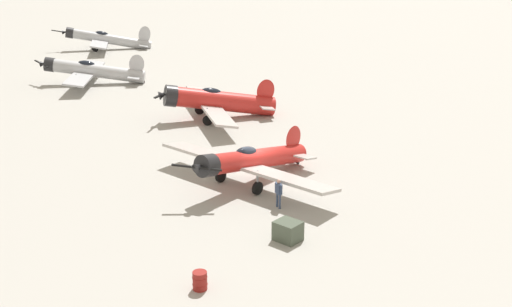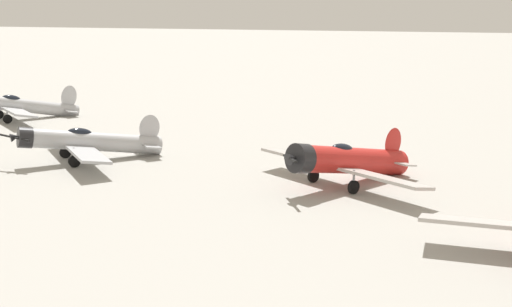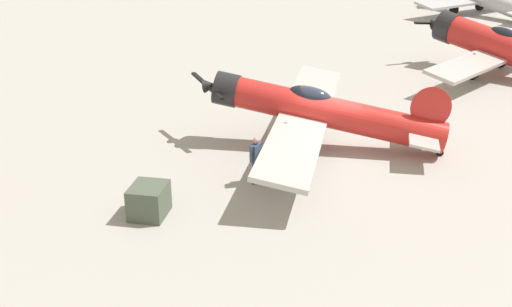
{
  "view_description": "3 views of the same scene",
  "coord_description": "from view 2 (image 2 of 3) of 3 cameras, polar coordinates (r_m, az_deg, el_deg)",
  "views": [
    {
      "loc": [
        -30.33,
        -23.6,
        14.98
      ],
      "look_at": [
        0.0,
        0.0,
        1.8
      ],
      "focal_mm": 46.72,
      "sensor_mm": 36.0,
      "label": 1
    },
    {
      "loc": [
        -33.23,
        5.65,
        11.22
      ],
      "look_at": [
        9.26,
        16.83,
        1.6
      ],
      "focal_mm": 50.95,
      "sensor_mm": 36.0,
      "label": 2
    },
    {
      "loc": [
        0.16,
        -22.94,
        9.54
      ],
      "look_at": [
        -2.48,
        -3.53,
        1.1
      ],
      "focal_mm": 43.74,
      "sensor_mm": 36.0,
      "label": 3
    }
  ],
  "objects": [
    {
      "name": "airplane_mid_apron",
      "position": [
        43.8,
        7.09,
        -0.58
      ],
      "size": [
        9.61,
        11.28,
        3.23
      ],
      "rotation": [
        0.0,
        0.0,
        2.5
      ],
      "color": "red",
      "rests_on": "ground_plane"
    },
    {
      "name": "airplane_far_line",
      "position": [
        51.2,
        -13.17,
        0.91
      ],
      "size": [
        10.03,
        9.9,
        3.02
      ],
      "rotation": [
        0.0,
        0.0,
        2.27
      ],
      "color": "#B7BABF",
      "rests_on": "ground_plane"
    },
    {
      "name": "airplane_outer_stand",
      "position": [
        70.07,
        -18.23,
        3.61
      ],
      "size": [
        10.05,
        10.08,
        3.28
      ],
      "rotation": [
        0.0,
        0.0,
        2.4
      ],
      "color": "#B7BABF",
      "rests_on": "ground_plane"
    }
  ]
}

